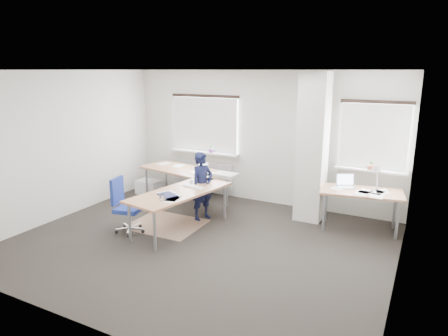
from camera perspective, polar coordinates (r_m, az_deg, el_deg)
The scene contains 8 objects.
ground at distance 6.78m, azimuth -3.51°, elevation -10.59°, with size 6.00×6.00×0.00m, color black.
room_shell at distance 6.56m, azimuth -0.32°, elevation 4.61°, with size 6.04×5.04×2.82m.
floor_mat at distance 7.58m, azimuth -8.23°, elevation -7.97°, with size 1.30×1.10×0.01m, color #88624A.
white_crate at distance 9.42m, azimuth -10.70°, elevation -2.69°, with size 0.53×0.37×0.32m, color white.
desk_main at distance 7.79m, azimuth -5.56°, elevation -1.92°, with size 2.40×2.98×0.96m.
desk_side at distance 7.46m, azimuth 19.00°, elevation -3.40°, with size 1.50×0.93×1.22m.
task_chair at distance 7.29m, azimuth -13.58°, elevation -6.84°, with size 0.55×0.53×0.98m.
person at distance 7.58m, azimuth -3.12°, elevation -2.60°, with size 0.48×0.31×1.31m, color black.
Camera 1 is at (3.21, -5.27, 2.81)m, focal length 32.00 mm.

